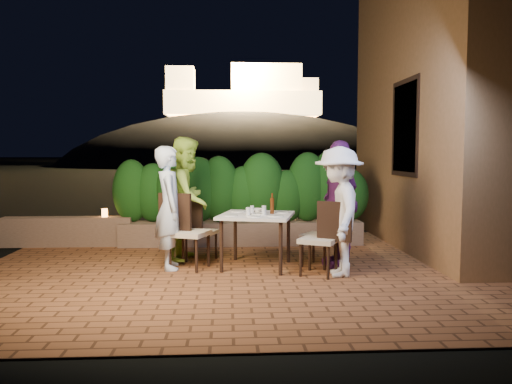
{
  "coord_description": "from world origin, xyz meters",
  "views": [
    {
      "loc": [
        -0.05,
        -6.37,
        1.59
      ],
      "look_at": [
        0.36,
        0.62,
        1.05
      ],
      "focal_mm": 35.0,
      "sensor_mm": 36.0,
      "label": 1
    }
  ],
  "objects": [
    {
      "name": "window_frame",
      "position": [
        2.81,
        1.5,
        2.0
      ],
      "size": [
        0.06,
        1.15,
        1.55
      ],
      "primitive_type": "cube",
      "color": "black",
      "rests_on": "building_wall"
    },
    {
      "name": "glass_se",
      "position": [
        0.47,
        0.62,
        0.8
      ],
      "size": [
        0.06,
        0.06,
        0.11
      ],
      "primitive_type": "cylinder",
      "color": "silver",
      "rests_on": "dining_table"
    },
    {
      "name": "glass_ne",
      "position": [
        0.45,
        0.39,
        0.8
      ],
      "size": [
        0.06,
        0.06,
        0.1
      ],
      "primitive_type": "cylinder",
      "color": "silver",
      "rests_on": "dining_table"
    },
    {
      "name": "diner_white",
      "position": [
        1.4,
        -0.01,
        0.84
      ],
      "size": [
        0.71,
        1.13,
        1.68
      ],
      "primitive_type": "imported",
      "rotation": [
        0.0,
        0.0,
        -1.65
      ],
      "color": "white",
      "rests_on": "ground"
    },
    {
      "name": "plate_nw",
      "position": [
        -0.01,
        0.35,
        0.76
      ],
      "size": [
        0.2,
        0.2,
        0.01
      ],
      "primitive_type": "cylinder",
      "color": "white",
      "rests_on": "dining_table"
    },
    {
      "name": "diner_purple",
      "position": [
        1.52,
        0.52,
        0.89
      ],
      "size": [
        0.59,
        1.1,
        1.78
      ],
      "primitive_type": "imported",
      "rotation": [
        0.0,
        0.0,
        -1.42
      ],
      "color": "#622369",
      "rests_on": "ground"
    },
    {
      "name": "chair_right_front",
      "position": [
        1.14,
        0.02,
        0.49
      ],
      "size": [
        0.61,
        0.61,
        0.97
      ],
      "primitive_type": null,
      "rotation": [
        0.0,
        0.0,
        2.65
      ],
      "color": "black",
      "rests_on": "ground"
    },
    {
      "name": "planter",
      "position": [
        0.2,
        2.3,
        0.2
      ],
      "size": [
        4.2,
        0.55,
        0.4
      ],
      "primitive_type": "cube",
      "color": "brown",
      "rests_on": "ground"
    },
    {
      "name": "plate_front",
      "position": [
        0.3,
        0.22,
        0.76
      ],
      "size": [
        0.2,
        0.2,
        0.01
      ],
      "primitive_type": "cylinder",
      "color": "white",
      "rests_on": "dining_table"
    },
    {
      "name": "building_wall",
      "position": [
        3.6,
        2.0,
        2.5
      ],
      "size": [
        1.6,
        5.0,
        5.0
      ],
      "primitive_type": "cube",
      "color": "olive",
      "rests_on": "ground"
    },
    {
      "name": "window_pane",
      "position": [
        2.82,
        1.5,
        2.0
      ],
      "size": [
        0.08,
        1.0,
        1.4
      ],
      "primitive_type": "cube",
      "color": "black",
      "rests_on": "building_wall"
    },
    {
      "name": "hill",
      "position": [
        2.0,
        60.0,
        -4.0
      ],
      "size": [
        52.0,
        40.0,
        22.0
      ],
      "primitive_type": "ellipsoid",
      "color": "black",
      "rests_on": "ground"
    },
    {
      "name": "plate_ne",
      "position": [
        0.6,
        0.26,
        0.76
      ],
      "size": [
        0.21,
        0.21,
        0.01
      ],
      "primitive_type": "cylinder",
      "color": "white",
      "rests_on": "dining_table"
    },
    {
      "name": "hedge",
      "position": [
        0.2,
        2.3,
        0.95
      ],
      "size": [
        4.0,
        0.7,
        1.1
      ],
      "primitive_type": null,
      "color": "#144212",
      "rests_on": "planter"
    },
    {
      "name": "beer_bottle",
      "position": [
        0.58,
        0.52,
        0.9
      ],
      "size": [
        0.06,
        0.06,
        0.29
      ],
      "primitive_type": null,
      "color": "#49220C",
      "rests_on": "dining_table"
    },
    {
      "name": "diner_blue",
      "position": [
        -0.84,
        0.51,
        0.85
      ],
      "size": [
        0.5,
        0.68,
        1.69
      ],
      "primitive_type": "imported",
      "rotation": [
        0.0,
        0.0,
        1.74
      ],
      "color": "#C2DCFA",
      "rests_on": "ground"
    },
    {
      "name": "diner_green",
      "position": [
        -0.64,
        1.1,
        0.92
      ],
      "size": [
        0.91,
        1.04,
        1.84
      ],
      "primitive_type": "imported",
      "rotation": [
        0.0,
        0.0,
        1.3
      ],
      "color": "#AFE046",
      "rests_on": "ground"
    },
    {
      "name": "dining_table",
      "position": [
        0.36,
        0.52,
        0.38
      ],
      "size": [
        1.18,
        1.18,
        0.75
      ],
      "primitive_type": null,
      "rotation": [
        0.0,
        0.0,
        -0.25
      ],
      "color": "white",
      "rests_on": "ground"
    },
    {
      "name": "glass_sw",
      "position": [
        0.3,
        0.72,
        0.8
      ],
      "size": [
        0.06,
        0.06,
        0.1
      ],
      "primitive_type": "cylinder",
      "color": "silver",
      "rests_on": "dining_table"
    },
    {
      "name": "terrace_floor",
      "position": [
        0.0,
        0.5,
        -0.07
      ],
      "size": [
        7.0,
        6.0,
        0.15
      ],
      "primitive_type": "cube",
      "color": "brown",
      "rests_on": "ground"
    },
    {
      "name": "chair_left_front",
      "position": [
        -0.57,
        0.48,
        0.52
      ],
      "size": [
        0.63,
        0.63,
        1.04
      ],
      "primitive_type": null,
      "rotation": [
        0.0,
        0.0,
        -0.38
      ],
      "color": "black",
      "rests_on": "ground"
    },
    {
      "name": "fortress",
      "position": [
        2.0,
        60.0,
        10.5
      ],
      "size": [
        26.0,
        8.0,
        8.0
      ],
      "primitive_type": null,
      "color": "#FFCC7A",
      "rests_on": "hill"
    },
    {
      "name": "glass_nw",
      "position": [
        0.24,
        0.41,
        0.8
      ],
      "size": [
        0.06,
        0.06,
        0.11
      ],
      "primitive_type": "cylinder",
      "color": "silver",
      "rests_on": "dining_table"
    },
    {
      "name": "parapet_lamp",
      "position": [
        -2.16,
        2.3,
        0.57
      ],
      "size": [
        0.1,
        0.1,
        0.14
      ],
      "primitive_type": "cylinder",
      "color": "orange",
      "rests_on": "parapet"
    },
    {
      "name": "parapet",
      "position": [
        -2.8,
        2.3,
        0.25
      ],
      "size": [
        2.2,
        0.3,
        0.5
      ],
      "primitive_type": "cube",
      "color": "brown",
      "rests_on": "ground"
    },
    {
      "name": "ground",
      "position": [
        0.0,
        0.0,
        -0.02
      ],
      "size": [
        400.0,
        400.0,
        0.0
      ],
      "primitive_type": "plane",
      "color": "black",
      "rests_on": "ground"
    },
    {
      "name": "plate_sw",
      "position": [
        0.1,
        0.82,
        0.76
      ],
      "size": [
        0.22,
        0.22,
        0.01
      ],
      "primitive_type": "cylinder",
      "color": "white",
      "rests_on": "dining_table"
    },
    {
      "name": "chair_left_back",
      "position": [
        -0.44,
        1.0,
        0.45
      ],
      "size": [
        0.52,
        0.52,
        0.89
      ],
      "primitive_type": null,
      "rotation": [
        0.0,
        0.0,
        -0.32
      ],
      "color": "black",
      "rests_on": "ground"
    },
    {
      "name": "bowl",
      "position": [
        0.39,
        0.79,
        0.77
      ],
      "size": [
        0.26,
        0.26,
        0.05
      ],
      "primitive_type": "imported",
      "rotation": [
        0.0,
        0.0,
        -0.62
      ],
      "color": "white",
      "rests_on": "dining_table"
    },
    {
      "name": "chair_right_back",
      "position": [
        1.24,
        0.52,
        0.45
      ],
      "size": [
        0.59,
        0.59,
        0.91
      ],
      "primitive_type": null,
      "rotation": [
        0.0,
        0.0,
        2.5
      ],
      "color": "black",
      "rests_on": "ground"
    },
    {
      "name": "plate_se",
      "position": [
        0.72,
        0.67,
        0.76
      ],
      "size": [
        0.23,
        0.23,
        0.01
      ],
      "primitive_type": "cylinder",
      "color": "white",
      "rests_on": "dining_table"
    },
    {
      "name": "plate_centre",
      "position": [
        0.38,
        0.5,
        0.76
      ],
      "size": [
        0.24,
        0.24,
        0.01
      ],
      "primitive_type": "cylinder",
      "color": "white",
      "rests_on": "dining_table"
    }
  ]
}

